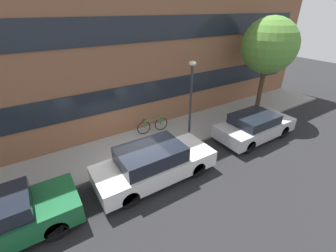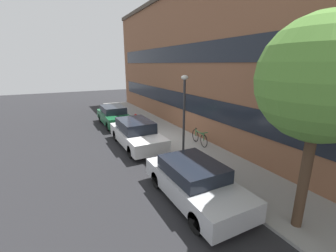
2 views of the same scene
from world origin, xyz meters
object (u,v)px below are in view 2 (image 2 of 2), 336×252
at_px(fire_hydrant, 136,118).
at_px(lamp_post, 184,107).
at_px(parked_car_silver, 195,181).
at_px(bicycle, 200,137).
at_px(parked_car_green, 114,116).
at_px(parked_car_white, 136,133).
at_px(street_tree, 322,80).

xyz_separation_m(fire_hydrant, lamp_post, (7.24, -0.16, 2.08)).
bearing_deg(lamp_post, parked_car_silver, -24.55).
bearing_deg(bicycle, fire_hydrant, -159.84).
bearing_deg(lamp_post, bicycle, 122.68).
bearing_deg(parked_car_green, bicycle, 24.93).
distance_m(fire_hydrant, bicycle, 6.36).
bearing_deg(parked_car_silver, parked_car_green, 180.00).
bearing_deg(parked_car_white, lamp_post, 27.09).
bearing_deg(street_tree, fire_hydrant, -179.09).
bearing_deg(parked_car_white, street_tree, 12.06).
distance_m(parked_car_white, parked_car_silver, 5.71).
relative_size(parked_car_silver, bicycle, 2.46).
height_order(parked_car_green, parked_car_silver, parked_car_green).
xyz_separation_m(street_tree, lamp_post, (-5.45, -0.36, -1.50)).
height_order(parked_car_green, parked_car_white, parked_car_white).
xyz_separation_m(parked_car_silver, street_tree, (2.43, 1.74, 3.36)).
height_order(parked_car_green, bicycle, parked_car_green).
distance_m(parked_car_silver, lamp_post, 3.80).
height_order(bicycle, lamp_post, lamp_post).
xyz_separation_m(parked_car_white, fire_hydrant, (-4.55, 1.54, -0.28)).
relative_size(parked_car_white, bicycle, 2.72).
relative_size(parked_car_white, street_tree, 0.84).
height_order(parked_car_green, fire_hydrant, parked_car_green).
xyz_separation_m(bicycle, lamp_post, (1.07, -1.67, 2.01)).
bearing_deg(fire_hydrant, bicycle, 13.72).
distance_m(fire_hydrant, lamp_post, 7.54).
bearing_deg(parked_car_white, parked_car_green, 180.00).
relative_size(parked_car_green, bicycle, 2.51).
bearing_deg(fire_hydrant, parked_car_green, -103.80).
bearing_deg(parked_car_white, fire_hydrant, 161.33).
distance_m(parked_car_green, fire_hydrant, 1.61).
distance_m(bicycle, lamp_post, 2.82).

